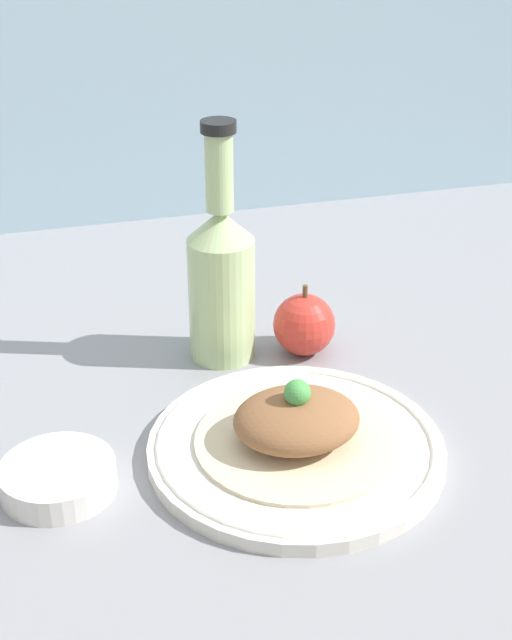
# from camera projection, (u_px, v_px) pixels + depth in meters

# --- Properties ---
(ground_plane) EXTENTS (1.80, 1.10, 0.04)m
(ground_plane) POSITION_uv_depth(u_px,v_px,m) (230.00, 408.00, 0.96)
(ground_plane) COLOR gray
(plate) EXTENTS (0.28, 0.28, 0.02)m
(plate) POSITION_uv_depth(u_px,v_px,m) (296.00, 447.00, 0.85)
(plate) COLOR silver
(plate) RESTS_ON ground_plane
(plated_food) EXTENTS (0.19, 0.19, 0.07)m
(plated_food) POSITION_uv_depth(u_px,v_px,m) (296.00, 423.00, 0.84)
(plated_food) COLOR beige
(plated_food) RESTS_ON plate
(cider_bottle) EXTENTS (0.07, 0.07, 0.27)m
(cider_bottle) POSITION_uv_depth(u_px,v_px,m) (221.00, 275.00, 0.98)
(cider_bottle) COLOR #B7D18E
(cider_bottle) RESTS_ON ground_plane
(apple) EXTENTS (0.07, 0.07, 0.08)m
(apple) POSITION_uv_depth(u_px,v_px,m) (304.00, 325.00, 1.01)
(apple) COLOR red
(apple) RESTS_ON ground_plane
(dipping_bowl) EXTENTS (0.11, 0.11, 0.03)m
(dipping_bowl) POSITION_uv_depth(u_px,v_px,m) (58.00, 477.00, 0.80)
(dipping_bowl) COLOR silver
(dipping_bowl) RESTS_ON ground_plane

